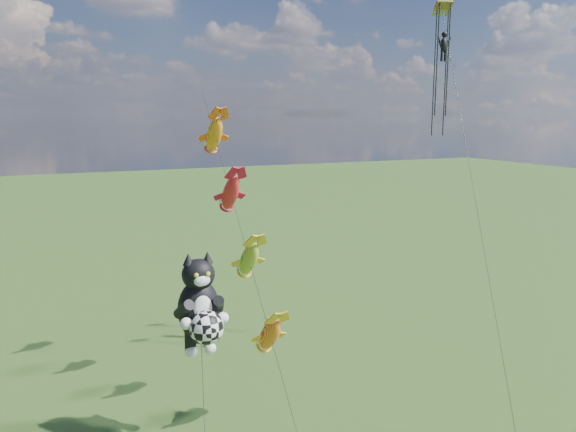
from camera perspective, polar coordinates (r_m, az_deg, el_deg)
name	(u,v)px	position (r m, az deg, el deg)	size (l,w,h in m)	color
cat_kite_rig	(201,307)	(28.29, -8.87, -9.14)	(2.46, 4.16, 9.95)	brown
fish_windsock_rig	(240,226)	(32.59, -4.93, -0.97)	(1.03, 15.97, 18.21)	brown
parafoil_rig	(445,51)	(38.16, 15.64, 15.82)	(7.66, 16.31, 23.56)	brown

